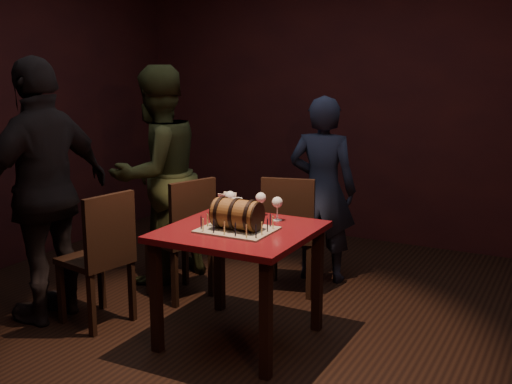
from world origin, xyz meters
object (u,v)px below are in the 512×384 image
at_px(wine_glass_right, 277,203).
at_px(chair_left_rear, 186,232).
at_px(wine_glass_left, 230,197).
at_px(person_back, 322,190).
at_px(barrel_cake, 237,214).
at_px(wine_glass_mid, 261,199).
at_px(person_left_front, 46,191).
at_px(person_left_rear, 157,175).
at_px(pint_of_ale, 237,210).
at_px(chair_left_front, 102,252).
at_px(pub_table, 240,245).
at_px(chair_back, 290,229).

xyz_separation_m(wine_glass_right, chair_left_rear, (-0.84, 0.16, -0.35)).
xyz_separation_m(wine_glass_left, person_back, (0.26, 1.03, -0.11)).
xyz_separation_m(barrel_cake, wine_glass_left, (-0.25, 0.35, 0.01)).
xyz_separation_m(wine_glass_mid, person_left_front, (-1.32, -0.64, 0.04)).
relative_size(wine_glass_mid, person_left_rear, 0.09).
xyz_separation_m(wine_glass_left, person_left_front, (-1.12, -0.58, 0.04)).
relative_size(barrel_cake, person_left_rear, 0.20).
xyz_separation_m(person_back, person_left_rear, (-1.19, -0.61, 0.12)).
distance_m(wine_glass_right, pint_of_ale, 0.27).
relative_size(wine_glass_right, chair_left_rear, 0.17).
bearing_deg(person_left_rear, chair_left_front, 28.35).
bearing_deg(person_left_rear, chair_left_rear, 73.02).
height_order(pub_table, wine_glass_left, wine_glass_left).
bearing_deg(chair_left_rear, person_left_front, -131.58).
height_order(chair_left_front, person_left_front, person_left_front).
height_order(wine_glass_mid, chair_left_rear, chair_left_rear).
bearing_deg(chair_back, pub_table, -85.80).
bearing_deg(wine_glass_right, wine_glass_left, 177.96).
height_order(barrel_cake, chair_back, barrel_cake).
bearing_deg(person_left_front, chair_left_rear, 142.75).
xyz_separation_m(wine_glass_left, person_left_rear, (-0.93, 0.43, 0.01)).
height_order(pub_table, chair_left_front, chair_left_front).
bearing_deg(chair_left_rear, chair_left_front, -108.53).
bearing_deg(chair_left_front, person_back, 58.34).
distance_m(wine_glass_left, person_back, 1.07).
bearing_deg(pint_of_ale, person_left_front, -160.15).
height_order(pint_of_ale, chair_left_front, chair_left_front).
bearing_deg(chair_left_front, barrel_cake, 10.27).
xyz_separation_m(wine_glass_right, person_back, (-0.10, 1.05, -0.11)).
bearing_deg(wine_glass_left, chair_left_rear, 162.82).
bearing_deg(chair_back, person_back, 78.41).
distance_m(pint_of_ale, person_left_front, 1.33).
bearing_deg(person_left_front, pub_table, 105.98).
distance_m(barrel_cake, person_back, 1.39).
bearing_deg(person_back, pint_of_ale, 75.67).
relative_size(wine_glass_mid, person_back, 0.11).
bearing_deg(wine_glass_right, chair_back, 107.13).
height_order(pint_of_ale, person_left_rear, person_left_rear).
height_order(chair_left_front, person_back, person_back).
distance_m(wine_glass_left, person_left_front, 1.26).
bearing_deg(person_back, barrel_cake, 81.82).
distance_m(pint_of_ale, chair_left_front, 0.96).
distance_m(wine_glass_left, person_left_rear, 1.02).
distance_m(person_back, person_left_rear, 1.34).
bearing_deg(person_left_front, chair_left_front, 102.04).
bearing_deg(barrel_cake, pint_of_ale, 119.27).
relative_size(pub_table, person_left_rear, 0.52).
bearing_deg(chair_left_front, chair_back, 52.26).
distance_m(wine_glass_left, wine_glass_right, 0.37).
relative_size(wine_glass_right, person_left_rear, 0.09).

